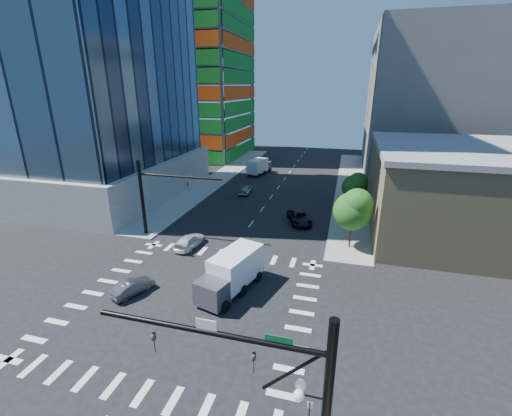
% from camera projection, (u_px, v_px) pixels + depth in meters
% --- Properties ---
extents(ground, '(160.00, 160.00, 0.00)m').
position_uv_depth(ground, '(192.00, 302.00, 28.53)').
color(ground, black).
rests_on(ground, ground).
extents(road_markings, '(20.00, 20.00, 0.01)m').
position_uv_depth(road_markings, '(192.00, 302.00, 28.53)').
color(road_markings, silver).
rests_on(road_markings, ground).
extents(sidewalk_ne, '(5.00, 60.00, 0.15)m').
position_uv_depth(sidewalk_ne, '(351.00, 186.00, 61.84)').
color(sidewalk_ne, gray).
rests_on(sidewalk_ne, ground).
extents(sidewalk_nw, '(5.00, 60.00, 0.15)m').
position_uv_depth(sidewalk_nw, '(221.00, 177.00, 67.96)').
color(sidewalk_nw, gray).
rests_on(sidewalk_nw, ground).
extents(construction_building, '(25.16, 34.50, 70.60)m').
position_uv_depth(construction_building, '(192.00, 54.00, 83.35)').
color(construction_building, slate).
rests_on(construction_building, ground).
extents(commercial_building, '(20.50, 22.50, 10.60)m').
position_uv_depth(commercial_building, '(462.00, 191.00, 40.65)').
color(commercial_building, tan).
rests_on(commercial_building, ground).
extents(bg_building_ne, '(24.00, 30.00, 28.00)m').
position_uv_depth(bg_building_ne, '(434.00, 103.00, 67.28)').
color(bg_building_ne, '#615E57').
rests_on(bg_building_ne, ground).
extents(signal_mast_se, '(10.51, 2.48, 9.00)m').
position_uv_depth(signal_mast_se, '(304.00, 401.00, 13.79)').
color(signal_mast_se, black).
rests_on(signal_mast_se, sidewalk_se).
extents(signal_mast_nw, '(10.20, 0.40, 9.00)m').
position_uv_depth(signal_mast_nw, '(153.00, 192.00, 39.60)').
color(signal_mast_nw, black).
rests_on(signal_mast_nw, sidewalk_nw).
extents(tree_south, '(4.16, 4.16, 6.82)m').
position_uv_depth(tree_south, '(354.00, 209.00, 36.52)').
color(tree_south, '#382316').
rests_on(tree_south, sidewalk_ne).
extents(tree_north, '(3.54, 3.52, 5.78)m').
position_uv_depth(tree_north, '(356.00, 186.00, 47.60)').
color(tree_north, '#382316').
rests_on(tree_north, sidewalk_ne).
extents(no_parking_sign, '(0.30, 0.06, 2.20)m').
position_uv_depth(no_parking_sign, '(309.00, 414.00, 17.26)').
color(no_parking_sign, black).
rests_on(no_parking_sign, ground).
extents(car_nb_far, '(4.24, 5.90, 1.49)m').
position_uv_depth(car_nb_far, '(299.00, 218.00, 44.98)').
color(car_nb_far, black).
rests_on(car_nb_far, ground).
extents(car_sb_near, '(2.38, 4.88, 1.37)m').
position_uv_depth(car_sb_near, '(190.00, 241.00, 38.30)').
color(car_sb_near, white).
rests_on(car_sb_near, ground).
extents(car_sb_mid, '(2.00, 4.51, 1.51)m').
position_uv_depth(car_sb_mid, '(246.00, 189.00, 57.34)').
color(car_sb_mid, '#97999E').
rests_on(car_sb_mid, ground).
extents(car_sb_cross, '(2.74, 4.02, 1.25)m').
position_uv_depth(car_sb_cross, '(133.00, 287.00, 29.57)').
color(car_sb_cross, '#545359').
rests_on(car_sb_cross, ground).
extents(box_truck_near, '(4.45, 7.05, 3.43)m').
position_uv_depth(box_truck_near, '(229.00, 277.00, 29.47)').
color(box_truck_near, black).
rests_on(box_truck_near, ground).
extents(box_truck_far, '(3.94, 6.50, 3.18)m').
position_uv_depth(box_truck_far, '(260.00, 167.00, 70.04)').
color(box_truck_far, black).
rests_on(box_truck_far, ground).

